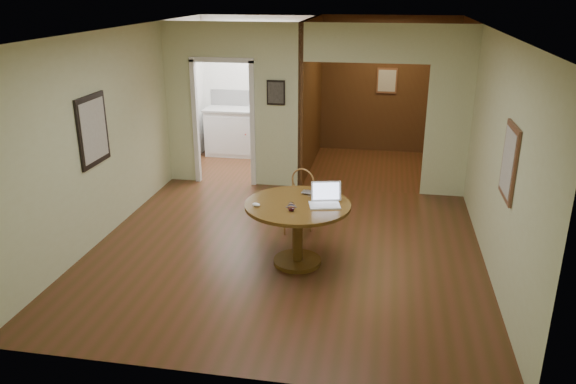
% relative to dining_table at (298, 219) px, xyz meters
% --- Properties ---
extents(floor, '(5.00, 5.00, 0.00)m').
position_rel_dining_table_xyz_m(floor, '(-0.21, 0.27, -0.59)').
color(floor, '#472C14').
rests_on(floor, ground).
extents(room_shell, '(5.20, 7.50, 5.00)m').
position_rel_dining_table_xyz_m(room_shell, '(-0.68, 3.37, 0.70)').
color(room_shell, white).
rests_on(room_shell, ground).
extents(dining_table, '(1.27, 1.27, 0.79)m').
position_rel_dining_table_xyz_m(dining_table, '(0.00, 0.00, 0.00)').
color(dining_table, brown).
rests_on(dining_table, ground).
extents(chair, '(0.48, 0.48, 0.90)m').
position_rel_dining_table_xyz_m(chair, '(-0.12, 0.94, -0.09)').
color(chair, olive).
rests_on(chair, ground).
extents(open_laptop, '(0.40, 0.38, 0.25)m').
position_rel_dining_table_xyz_m(open_laptop, '(0.32, 0.04, 0.27)').
color(open_laptop, white).
rests_on(open_laptop, dining_table).
extents(closed_laptop, '(0.35, 0.25, 0.03)m').
position_rel_dining_table_xyz_m(closed_laptop, '(0.15, 0.30, 0.22)').
color(closed_laptop, '#A9A8AD').
rests_on(closed_laptop, dining_table).
extents(mouse, '(0.12, 0.09, 0.04)m').
position_rel_dining_table_xyz_m(mouse, '(-0.47, -0.18, 0.23)').
color(mouse, white).
rests_on(mouse, dining_table).
extents(wine_glass, '(0.09, 0.09, 0.10)m').
position_rel_dining_table_xyz_m(wine_glass, '(-0.04, -0.24, 0.26)').
color(wine_glass, white).
rests_on(wine_glass, dining_table).
extents(pen, '(0.13, 0.03, 0.01)m').
position_rel_dining_table_xyz_m(pen, '(-0.05, -0.14, 0.21)').
color(pen, navy).
rests_on(pen, dining_table).
extents(kitchen_cabinet, '(2.06, 0.60, 0.94)m').
position_rel_dining_table_xyz_m(kitchen_cabinet, '(-1.56, 4.47, -0.11)').
color(kitchen_cabinet, white).
rests_on(kitchen_cabinet, ground).
extents(grocery_bag, '(0.32, 0.28, 0.28)m').
position_rel_dining_table_xyz_m(grocery_bag, '(-0.87, 4.47, 0.49)').
color(grocery_bag, beige).
rests_on(grocery_bag, kitchen_cabinet).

